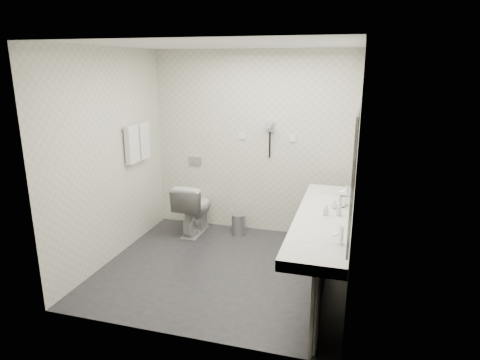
% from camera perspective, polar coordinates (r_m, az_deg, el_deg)
% --- Properties ---
extents(floor, '(2.80, 2.80, 0.00)m').
position_cam_1_polar(floor, '(5.03, -2.16, -11.92)').
color(floor, '#242429').
rests_on(floor, ground).
extents(ceiling, '(2.80, 2.80, 0.00)m').
position_cam_1_polar(ceiling, '(4.46, -2.51, 17.87)').
color(ceiling, silver).
rests_on(ceiling, wall_back).
extents(wall_back, '(2.80, 0.00, 2.80)m').
position_cam_1_polar(wall_back, '(5.81, 1.72, 4.97)').
color(wall_back, beige).
rests_on(wall_back, floor).
extents(wall_front, '(2.80, 0.00, 2.80)m').
position_cam_1_polar(wall_front, '(3.42, -9.16, -2.90)').
color(wall_front, beige).
rests_on(wall_front, floor).
extents(wall_left, '(0.00, 2.60, 2.60)m').
position_cam_1_polar(wall_left, '(5.19, -17.19, 2.97)').
color(wall_left, beige).
rests_on(wall_left, floor).
extents(wall_right, '(0.00, 2.60, 2.60)m').
position_cam_1_polar(wall_right, '(4.36, 15.42, 0.79)').
color(wall_right, beige).
rests_on(wall_right, floor).
extents(vanity_counter, '(0.55, 2.20, 0.10)m').
position_cam_1_polar(vanity_counter, '(4.32, 11.28, -5.37)').
color(vanity_counter, silver).
rests_on(vanity_counter, floor).
extents(vanity_panel, '(0.03, 2.15, 0.75)m').
position_cam_1_polar(vanity_panel, '(4.48, 11.31, -10.48)').
color(vanity_panel, gray).
rests_on(vanity_panel, floor).
extents(vanity_post_near, '(0.06, 0.06, 0.75)m').
position_cam_1_polar(vanity_post_near, '(3.58, 10.25, -17.71)').
color(vanity_post_near, silver).
rests_on(vanity_post_near, floor).
extents(vanity_post_far, '(0.06, 0.06, 0.75)m').
position_cam_1_polar(vanity_post_far, '(5.44, 12.61, -5.78)').
color(vanity_post_far, silver).
rests_on(vanity_post_far, floor).
extents(mirror, '(0.02, 2.20, 1.05)m').
position_cam_1_polar(mirror, '(4.12, 15.36, 2.81)').
color(mirror, '#B2BCC6').
rests_on(mirror, wall_right).
extents(basin_near, '(0.40, 0.31, 0.05)m').
position_cam_1_polar(basin_near, '(3.70, 10.39, -8.38)').
color(basin_near, silver).
rests_on(basin_near, vanity_counter).
extents(basin_far, '(0.40, 0.31, 0.05)m').
position_cam_1_polar(basin_far, '(4.92, 11.98, -2.35)').
color(basin_far, silver).
rests_on(basin_far, vanity_counter).
extents(faucet_near, '(0.04, 0.04, 0.15)m').
position_cam_1_polar(faucet_near, '(3.66, 13.52, -7.34)').
color(faucet_near, silver).
rests_on(faucet_near, vanity_counter).
extents(faucet_far, '(0.04, 0.04, 0.15)m').
position_cam_1_polar(faucet_far, '(4.88, 14.32, -1.52)').
color(faucet_far, silver).
rests_on(faucet_far, vanity_counter).
extents(soap_bottle_a, '(0.06, 0.06, 0.12)m').
position_cam_1_polar(soap_bottle_a, '(4.30, 11.58, -3.96)').
color(soap_bottle_a, white).
rests_on(soap_bottle_a, vanity_counter).
extents(soap_bottle_b, '(0.08, 0.08, 0.09)m').
position_cam_1_polar(soap_bottle_b, '(4.51, 12.69, -3.25)').
color(soap_bottle_b, white).
rests_on(soap_bottle_b, vanity_counter).
extents(soap_bottle_c, '(0.05, 0.05, 0.13)m').
position_cam_1_polar(soap_bottle_c, '(4.30, 13.27, -3.90)').
color(soap_bottle_c, white).
rests_on(soap_bottle_c, vanity_counter).
extents(glass_left, '(0.08, 0.08, 0.12)m').
position_cam_1_polar(glass_left, '(4.57, 13.70, -2.85)').
color(glass_left, silver).
rests_on(glass_left, vanity_counter).
extents(glass_right, '(0.06, 0.06, 0.10)m').
position_cam_1_polar(glass_right, '(4.65, 14.16, -2.73)').
color(glass_right, silver).
rests_on(glass_right, vanity_counter).
extents(toilet, '(0.41, 0.72, 0.73)m').
position_cam_1_polar(toilet, '(5.93, -6.26, -3.76)').
color(toilet, silver).
rests_on(toilet, floor).
extents(flush_plate, '(0.18, 0.02, 0.12)m').
position_cam_1_polar(flush_plate, '(6.11, -6.09, 2.56)').
color(flush_plate, '#B2B5BA').
rests_on(flush_plate, wall_back).
extents(pedal_bin, '(0.24, 0.24, 0.28)m').
position_cam_1_polar(pedal_bin, '(5.92, -0.17, -6.06)').
color(pedal_bin, '#B2B5BA').
rests_on(pedal_bin, floor).
extents(bin_lid, '(0.20, 0.20, 0.02)m').
position_cam_1_polar(bin_lid, '(5.86, -0.17, -4.74)').
color(bin_lid, '#B2B5BA').
rests_on(bin_lid, pedal_bin).
extents(towel_rail, '(0.02, 0.62, 0.02)m').
position_cam_1_polar(towel_rail, '(5.57, -13.94, 7.19)').
color(towel_rail, silver).
rests_on(towel_rail, wall_left).
extents(towel_near, '(0.07, 0.24, 0.48)m').
position_cam_1_polar(towel_near, '(5.48, -14.42, 4.69)').
color(towel_near, white).
rests_on(towel_near, towel_rail).
extents(towel_far, '(0.07, 0.24, 0.48)m').
position_cam_1_polar(towel_far, '(5.72, -13.01, 5.23)').
color(towel_far, white).
rests_on(towel_far, towel_rail).
extents(dryer_cradle, '(0.10, 0.04, 0.14)m').
position_cam_1_polar(dryer_cradle, '(5.68, 4.13, 7.25)').
color(dryer_cradle, '#949398').
rests_on(dryer_cradle, wall_back).
extents(dryer_barrel, '(0.08, 0.14, 0.08)m').
position_cam_1_polar(dryer_barrel, '(5.61, 3.98, 7.46)').
color(dryer_barrel, '#949398').
rests_on(dryer_barrel, dryer_cradle).
extents(dryer_cord, '(0.02, 0.02, 0.35)m').
position_cam_1_polar(dryer_cord, '(5.71, 4.05, 4.75)').
color(dryer_cord, black).
rests_on(dryer_cord, dryer_cradle).
extents(switch_plate_a, '(0.09, 0.02, 0.09)m').
position_cam_1_polar(switch_plate_a, '(5.81, 0.26, 5.99)').
color(switch_plate_a, silver).
rests_on(switch_plate_a, wall_back).
extents(switch_plate_b, '(0.09, 0.02, 0.09)m').
position_cam_1_polar(switch_plate_b, '(5.67, 7.12, 5.62)').
color(switch_plate_b, silver).
rests_on(switch_plate_b, wall_back).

